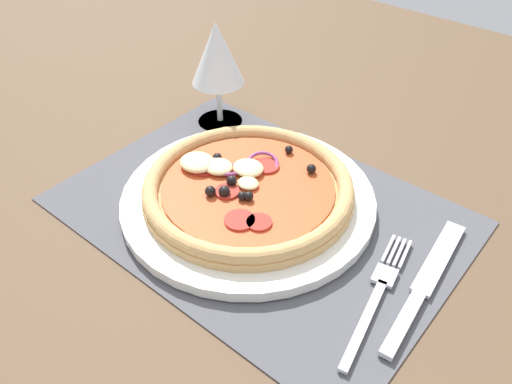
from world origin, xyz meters
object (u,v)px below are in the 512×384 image
at_px(fork, 379,290).
at_px(pizza, 246,187).
at_px(plate, 247,200).
at_px(wine_glass, 217,55).
at_px(knife, 426,281).

bearing_deg(fork, pizza, 73.10).
distance_m(plate, pizza, 0.02).
bearing_deg(fork, plate, 73.10).
bearing_deg(wine_glass, plate, -37.68).
bearing_deg(knife, wine_glass, 69.34).
distance_m(fork, knife, 0.05).
height_order(fork, wine_glass, wine_glass).
distance_m(pizza, wine_glass, 0.21).
xyz_separation_m(plate, knife, (0.21, 0.02, -0.00)).
height_order(plate, wine_glass, wine_glass).
bearing_deg(wine_glass, fork, -21.79).
bearing_deg(plate, knife, 5.67).
distance_m(pizza, fork, 0.19).
bearing_deg(knife, pizza, 89.61).
bearing_deg(wine_glass, pizza, -37.91).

